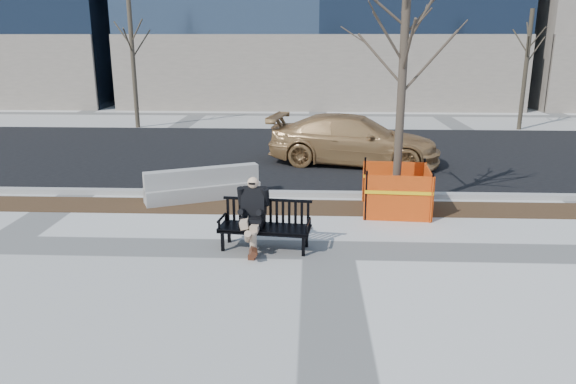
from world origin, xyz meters
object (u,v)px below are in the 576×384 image
(bench, at_px, (265,249))
(seated_man, at_px, (253,247))
(sedan, at_px, (353,164))
(jersey_barrier_left, at_px, (203,199))
(tree_fence, at_px, (395,211))

(bench, distance_m, seated_man, 0.24)
(sedan, relative_size, jersey_barrier_left, 1.89)
(sedan, bearing_deg, bench, 174.59)
(bench, bearing_deg, seated_man, 169.02)
(tree_fence, bearing_deg, bench, -138.92)
(tree_fence, height_order, sedan, tree_fence)
(seated_man, height_order, jersey_barrier_left, seated_man)
(bench, relative_size, jersey_barrier_left, 0.62)
(seated_man, relative_size, sedan, 0.26)
(bench, height_order, jersey_barrier_left, bench)
(bench, relative_size, tree_fence, 0.31)
(bench, relative_size, seated_man, 1.28)
(bench, xyz_separation_m, tree_fence, (2.74, 2.39, 0.00))
(bench, distance_m, tree_fence, 3.64)
(tree_fence, bearing_deg, seated_man, -142.09)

